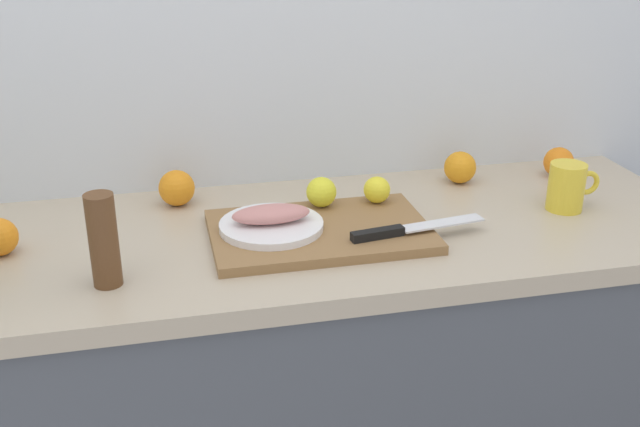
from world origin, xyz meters
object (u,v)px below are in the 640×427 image
at_px(lemon_0, 321,192).
at_px(chef_knife, 402,230).
at_px(coffee_mug_0, 567,187).
at_px(pepper_mill, 103,240).
at_px(fish_fillet, 271,214).
at_px(cutting_board, 320,231).
at_px(orange_0, 460,167).
at_px(white_plate, 271,226).

bearing_deg(lemon_0, chef_knife, -55.38).
bearing_deg(chef_knife, lemon_0, 116.35).
distance_m(chef_knife, coffee_mug_0, 0.42).
relative_size(lemon_0, pepper_mill, 0.38).
height_order(fish_fillet, lemon_0, lemon_0).
distance_m(fish_fillet, pepper_mill, 0.35).
bearing_deg(lemon_0, pepper_mill, -153.00).
distance_m(cutting_board, chef_knife, 0.17).
bearing_deg(fish_fillet, pepper_mill, -157.79).
height_order(orange_0, pepper_mill, pepper_mill).
distance_m(white_plate, orange_0, 0.54).
distance_m(chef_knife, pepper_mill, 0.57).
bearing_deg(white_plate, fish_fillet, -90.00).
xyz_separation_m(cutting_board, white_plate, (-0.10, 0.01, 0.02)).
distance_m(lemon_0, coffee_mug_0, 0.54).
height_order(fish_fillet, coffee_mug_0, coffee_mug_0).
xyz_separation_m(cutting_board, lemon_0, (0.03, 0.11, 0.04)).
height_order(chef_knife, coffee_mug_0, coffee_mug_0).
bearing_deg(pepper_mill, white_plate, 22.21).
bearing_deg(white_plate, coffee_mug_0, 0.51).
distance_m(cutting_board, pepper_mill, 0.44).
bearing_deg(orange_0, chef_knife, -129.69).
height_order(fish_fillet, chef_knife, fish_fillet).
distance_m(fish_fillet, lemon_0, 0.16).
bearing_deg(orange_0, pepper_mill, -156.97).
relative_size(white_plate, coffee_mug_0, 1.77).
distance_m(coffee_mug_0, orange_0, 0.27).
bearing_deg(fish_fillet, white_plate, 90.00).
xyz_separation_m(cutting_board, coffee_mug_0, (0.56, 0.02, 0.04)).
bearing_deg(white_plate, pepper_mill, -157.79).
xyz_separation_m(chef_knife, lemon_0, (-0.12, 0.18, 0.02)).
height_order(white_plate, pepper_mill, pepper_mill).
xyz_separation_m(chef_knife, orange_0, (0.25, 0.30, 0.01)).
xyz_separation_m(fish_fillet, orange_0, (0.50, 0.22, -0.01)).
relative_size(fish_fillet, chef_knife, 0.54).
xyz_separation_m(white_plate, fish_fillet, (0.00, -0.00, 0.03)).
bearing_deg(orange_0, lemon_0, -162.05).
distance_m(orange_0, pepper_mill, 0.89).
xyz_separation_m(white_plate, orange_0, (0.50, 0.22, 0.01)).
distance_m(fish_fillet, coffee_mug_0, 0.66).
distance_m(cutting_board, lemon_0, 0.12).
distance_m(white_plate, coffee_mug_0, 0.66).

